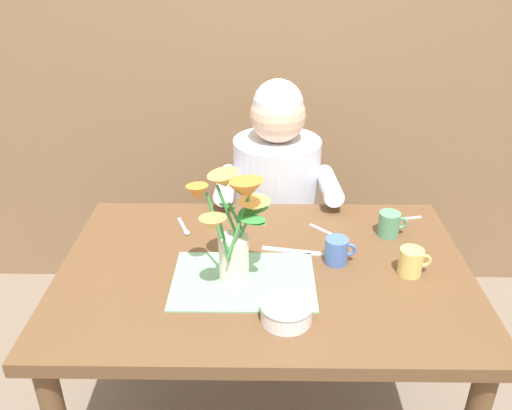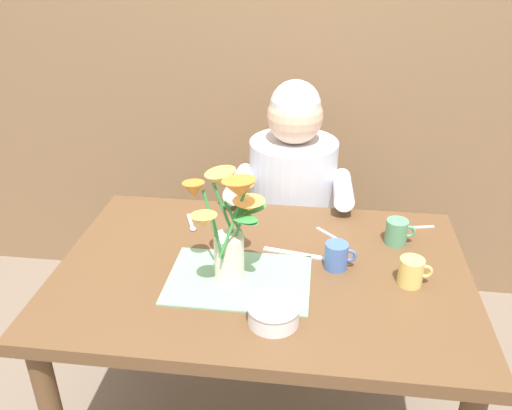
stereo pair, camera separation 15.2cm
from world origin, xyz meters
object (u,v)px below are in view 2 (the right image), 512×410
at_px(ceramic_bowl, 274,312).
at_px(tea_cup, 337,256).
at_px(seated_person, 291,219).
at_px(ceramic_mug, 411,272).
at_px(dinner_knife, 294,253).
at_px(coffee_cup, 397,232).
at_px(flower_vase, 229,221).

xyz_separation_m(ceramic_bowl, tea_cup, (0.16, 0.26, 0.01)).
relative_size(seated_person, ceramic_mug, 12.20).
xyz_separation_m(seated_person, ceramic_bowl, (0.01, -0.85, 0.21)).
xyz_separation_m(dinner_knife, tea_cup, (0.13, -0.05, 0.04)).
distance_m(tea_cup, coffee_cup, 0.25).
height_order(ceramic_mug, coffee_cup, same).
height_order(seated_person, coffee_cup, seated_person).
distance_m(ceramic_bowl, ceramic_mug, 0.42).
distance_m(ceramic_bowl, dinner_knife, 0.32).
distance_m(ceramic_mug, coffee_cup, 0.22).
xyz_separation_m(seated_person, dinner_knife, (0.04, -0.53, 0.18)).
xyz_separation_m(ceramic_bowl, dinner_knife, (0.03, 0.32, -0.03)).
bearing_deg(ceramic_mug, seated_person, 119.90).
relative_size(flower_vase, coffee_cup, 3.66).
distance_m(seated_person, dinner_knife, 0.56).
xyz_separation_m(ceramic_bowl, ceramic_mug, (0.36, 0.21, 0.01)).
bearing_deg(coffee_cup, ceramic_mug, -85.49).
bearing_deg(tea_cup, seated_person, 105.65).
distance_m(flower_vase, ceramic_mug, 0.52).
xyz_separation_m(ceramic_bowl, coffee_cup, (0.35, 0.42, 0.01)).
relative_size(flower_vase, ceramic_mug, 3.66).
relative_size(seated_person, flower_vase, 3.34).
height_order(flower_vase, ceramic_bowl, flower_vase).
bearing_deg(ceramic_mug, dinner_knife, 161.75).
bearing_deg(ceramic_mug, coffee_cup, 94.51).
bearing_deg(seated_person, flower_vase, -103.56).
xyz_separation_m(tea_cup, coffee_cup, (0.19, 0.16, 0.00)).
height_order(flower_vase, tea_cup, flower_vase).
distance_m(dinner_knife, coffee_cup, 0.33).
height_order(flower_vase, dinner_knife, flower_vase).
xyz_separation_m(dinner_knife, ceramic_mug, (0.33, -0.11, 0.04)).
relative_size(seated_person, dinner_knife, 5.97).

